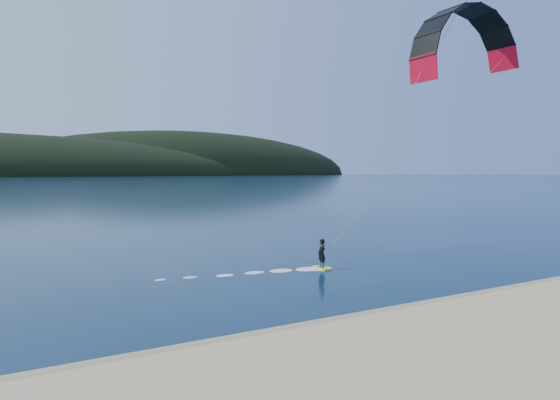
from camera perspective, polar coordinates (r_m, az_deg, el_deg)
ground at (r=15.57m, az=4.05°, el=-21.18°), size 1800.00×1800.00×0.00m
wet_sand at (r=19.18m, az=-3.79°, el=-16.20°), size 220.00×2.50×0.10m
headland at (r=757.10m, az=-29.26°, el=2.41°), size 1200.00×310.00×140.00m
kitesurfer_near at (r=35.26m, az=19.78°, el=13.27°), size 22.93×7.70×15.93m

